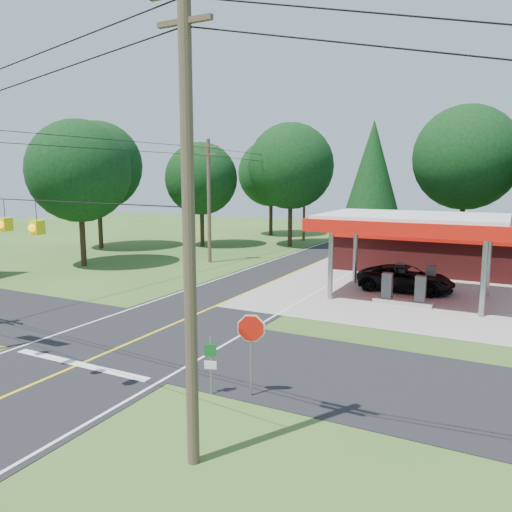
% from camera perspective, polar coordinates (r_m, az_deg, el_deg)
% --- Properties ---
extents(ground, '(120.00, 120.00, 0.00)m').
position_cam_1_polar(ground, '(22.74, -12.84, -9.10)').
color(ground, '#2D561E').
rests_on(ground, ground).
extents(main_highway, '(8.00, 120.00, 0.02)m').
position_cam_1_polar(main_highway, '(22.74, -12.84, -9.07)').
color(main_highway, black).
rests_on(main_highway, ground).
extents(cross_road, '(70.00, 7.00, 0.02)m').
position_cam_1_polar(cross_road, '(22.74, -12.84, -9.06)').
color(cross_road, black).
rests_on(cross_road, ground).
extents(lane_center_yellow, '(0.15, 110.00, 0.00)m').
position_cam_1_polar(lane_center_yellow, '(22.73, -12.85, -9.03)').
color(lane_center_yellow, yellow).
rests_on(lane_center_yellow, main_highway).
extents(gas_canopy, '(10.60, 7.40, 4.88)m').
position_cam_1_polar(gas_canopy, '(29.98, 17.45, 3.40)').
color(gas_canopy, gray).
rests_on(gas_canopy, ground).
extents(convenience_store, '(16.40, 7.55, 3.80)m').
position_cam_1_polar(convenience_store, '(39.93, 21.21, 1.11)').
color(convenience_store, '#5B1A1A').
rests_on(convenience_store, ground).
extents(utility_pole_near_right, '(1.80, 0.30, 11.50)m').
position_cam_1_polar(utility_pole_near_right, '(11.55, -7.70, 3.85)').
color(utility_pole_near_right, '#473828').
rests_on(utility_pole_near_right, ground).
extents(utility_pole_far_left, '(1.80, 0.30, 10.00)m').
position_cam_1_polar(utility_pole_far_left, '(40.94, -5.40, 6.48)').
color(utility_pole_far_left, '#473828').
rests_on(utility_pole_far_left, ground).
extents(utility_pole_north, '(0.30, 0.30, 9.50)m').
position_cam_1_polar(utility_pole_north, '(55.44, 5.53, 6.66)').
color(utility_pole_north, '#473828').
rests_on(utility_pole_north, ground).
extents(treeline_backdrop, '(70.27, 51.59, 13.30)m').
position_cam_1_polar(treeline_backdrop, '(42.55, 9.28, 9.58)').
color(treeline_backdrop, '#332316').
rests_on(treeline_backdrop, ground).
extents(suv_car, '(5.80, 5.80, 1.59)m').
position_cam_1_polar(suv_car, '(32.02, 16.75, -2.51)').
color(suv_car, black).
rests_on(suv_car, ground).
extents(octagonal_stop_sign, '(0.90, 0.35, 2.73)m').
position_cam_1_polar(octagonal_stop_sign, '(15.95, -0.58, -8.98)').
color(octagonal_stop_sign, gray).
rests_on(octagonal_stop_sign, ground).
extents(route_sign_post, '(0.39, 0.15, 1.95)m').
position_cam_1_polar(route_sign_post, '(16.41, -5.21, -11.83)').
color(route_sign_post, gray).
rests_on(route_sign_post, ground).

